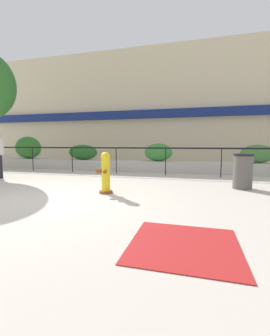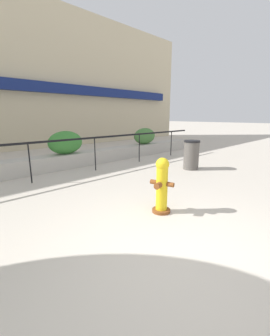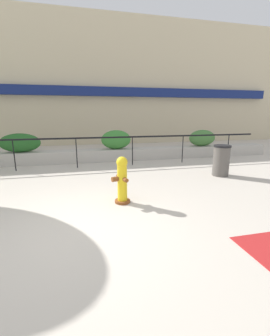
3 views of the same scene
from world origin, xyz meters
TOP-DOWN VIEW (x-y plane):
  - ground_plane at (0.00, 0.00)m, footprint 120.00×120.00m
  - building_facade at (0.00, 11.98)m, footprint 30.00×1.36m
  - planter_wall_low at (0.00, 6.00)m, footprint 18.00×0.70m
  - fence_railing_segment at (-0.00, 4.90)m, footprint 15.00×0.05m
  - hedge_bush_1 at (-2.18, 6.00)m, footprint 1.55×0.59m
  - hedge_bush_2 at (1.66, 6.00)m, footprint 1.28×0.70m
  - hedge_bush_3 at (5.78, 6.00)m, footprint 1.32×0.61m
  - fire_hydrant at (1.07, 1.14)m, footprint 0.47×0.48m
  - trash_bin at (4.65, 2.71)m, footprint 0.55×0.55m

SIDE VIEW (x-z plane):
  - ground_plane at x=0.00m, z-range 0.00..0.00m
  - planter_wall_low at x=0.00m, z-range 0.00..0.50m
  - trash_bin at x=4.65m, z-range 0.00..1.01m
  - fire_hydrant at x=1.07m, z-range 0.01..1.09m
  - hedge_bush_1 at x=-2.18m, z-range 0.50..1.25m
  - hedge_bush_3 at x=5.78m, z-range 0.50..1.26m
  - hedge_bush_2 at x=1.66m, z-range 0.50..1.31m
  - fence_railing_segment at x=0.00m, z-range 0.44..1.59m
  - building_facade at x=0.00m, z-range -0.01..7.99m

